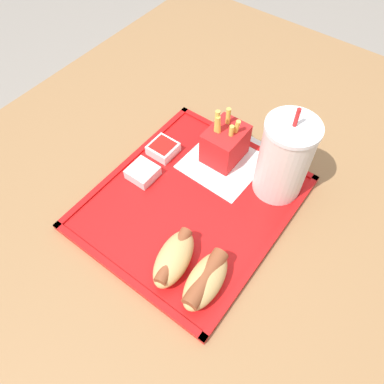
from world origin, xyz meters
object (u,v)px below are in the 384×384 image
Objects in this scene: hot_dog_near at (174,258)px; soda_cup at (284,159)px; fries_carton at (225,143)px; sauce_cup_ketchup at (163,148)px; hot_dog_far at (205,280)px; sauce_cup_mayo at (143,172)px.

soda_cup is at bearing 167.20° from hot_dog_near.
fries_carton is 2.36× the size of sauce_cup_ketchup.
soda_cup is 1.74× the size of hot_dog_far.
soda_cup is at bearing 88.86° from fries_carton.
soda_cup is 0.25m from sauce_cup_ketchup.
fries_carton is at bearing 121.45° from sauce_cup_ketchup.
sauce_cup_ketchup is at bearing -174.03° from sauce_cup_mayo.
sauce_cup_ketchup is (-0.07, -0.01, 0.00)m from sauce_cup_mayo.
hot_dog_far is at bearing 52.38° from sauce_cup_ketchup.
soda_cup reaches higher than hot_dog_near.
sauce_cup_ketchup is (0.06, -0.23, -0.07)m from soda_cup.
hot_dog_far is at bearing 27.83° from fries_carton.
soda_cup is 0.13m from fries_carton.
sauce_cup_ketchup is (0.07, -0.11, -0.03)m from fries_carton.
sauce_cup_ketchup is at bearing -74.74° from soda_cup.
sauce_cup_mayo is (0.14, -0.22, -0.07)m from soda_cup.
fries_carton is at bearing -164.80° from hot_dog_near.
hot_dog_far is 0.26m from sauce_cup_mayo.
soda_cup is 0.26m from hot_dog_near.
hot_dog_far is at bearing 1.81° from soda_cup.
sauce_cup_ketchup is (-0.19, -0.18, -0.01)m from hot_dog_near.
soda_cup is at bearing -178.19° from hot_dog_far.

